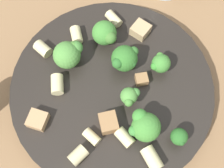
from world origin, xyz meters
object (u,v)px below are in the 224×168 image
Objects in this scene: broccoli_floret_6 at (68,54)px; broccoli_floret_3 at (161,63)px; rigatoni_1 at (125,137)px; rigatoni_3 at (77,35)px; chicken_chunk_3 at (141,30)px; chicken_chunk_0 at (38,120)px; broccoli_floret_1 at (130,97)px; broccoli_floret_0 at (179,137)px; rigatoni_7 at (78,155)px; rigatoni_4 at (57,84)px; rigatoni_0 at (43,49)px; pasta_bowl at (112,90)px; rigatoni_2 at (92,137)px; rigatoni_5 at (152,159)px; broccoli_floret_5 at (125,59)px; chicken_chunk_1 at (142,79)px; chicken_chunk_2 at (109,123)px; broccoli_floret_2 at (105,34)px; broccoli_floret_4 at (144,127)px; rigatoni_6 at (114,19)px.

broccoli_floret_3 is at bearing -39.03° from broccoli_floret_6.
rigatoni_1 is 1.04× the size of rigatoni_3.
chicken_chunk_0 is at bearing -169.23° from chicken_chunk_3.
broccoli_floret_1 reaches higher than rigatoni_1.
broccoli_floret_0 reaches higher than chicken_chunk_3.
chicken_chunk_0 is (-0.08, -0.05, -0.02)m from broccoli_floret_6.
rigatoni_4 is at bearing 75.11° from rigatoni_7.
pasta_bowl is at bearing -62.58° from rigatoni_0.
rigatoni_2 is at bearing -168.44° from broccoli_floret_1.
rigatoni_2 is (-0.04, 0.02, -0.00)m from rigatoni_1.
rigatoni_3 is at bearing 86.03° from rigatoni_5.
broccoli_floret_1 is 1.53× the size of rigatoni_2.
broccoli_floret_5 reaches higher than broccoli_floret_3.
rigatoni_0 is 1.40× the size of chicken_chunk_1.
chicken_chunk_0 is 0.94× the size of chicken_chunk_2.
chicken_chunk_2 is (-0.07, -0.11, -0.01)m from broccoli_floret_2.
chicken_chunk_1 is 0.69× the size of chicken_chunk_3.
broccoli_floret_6 is at bearing 35.35° from rigatoni_4.
chicken_chunk_2 is at bearing -164.85° from broccoli_floret_3.
broccoli_floret_4 is 0.04m from rigatoni_5.
rigatoni_0 is 0.15m from chicken_chunk_3.
broccoli_floret_2 is (0.03, 0.10, -0.00)m from broccoli_floret_1.
broccoli_floret_2 is 0.91× the size of broccoli_floret_6.
rigatoni_5 is 0.11m from chicken_chunk_1.
broccoli_floret_2 is 1.63× the size of rigatoni_1.
rigatoni_0 is 0.12m from rigatoni_6.
rigatoni_7 is (-0.15, -0.15, 0.00)m from rigatoni_6.
broccoli_floret_1 reaches higher than broccoli_floret_0.
broccoli_floret_0 reaches higher than rigatoni_4.
broccoli_floret_5 is (0.03, 0.09, -0.00)m from broccoli_floret_4.
rigatoni_1 reaches higher than rigatoni_2.
pasta_bowl is 0.10m from rigatoni_3.
rigatoni_5 is (0.05, -0.15, 0.00)m from rigatoni_4.
chicken_chunk_1 reaches higher than pasta_bowl.
rigatoni_5 is at bearing -72.30° from rigatoni_4.
rigatoni_1 is at bearing -12.45° from rigatoni_7.
broccoli_floret_2 reaches higher than chicken_chunk_3.
rigatoni_5 is (-0.05, -0.13, -0.01)m from broccoli_floret_5.
broccoli_floret_4 is at bearing -12.05° from rigatoni_7.
broccoli_floret_3 is at bearing 65.88° from broccoli_floret_0.
rigatoni_5 is 1.22× the size of chicken_chunk_0.
broccoli_floret_0 is at bearing -75.32° from pasta_bowl.
broccoli_floret_3 is 1.27× the size of chicken_chunk_2.
rigatoni_6 is 0.21m from rigatoni_7.
rigatoni_6 is at bearing -6.38° from rigatoni_0.
rigatoni_3 is at bearing 92.95° from broccoli_floret_1.
chicken_chunk_3 is at bearing -60.58° from rigatoni_6.
rigatoni_2 is 0.94× the size of rigatoni_3.
broccoli_floret_5 reaches higher than broccoli_floret_1.
broccoli_floret_1 is at bearing -77.76° from pasta_bowl.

